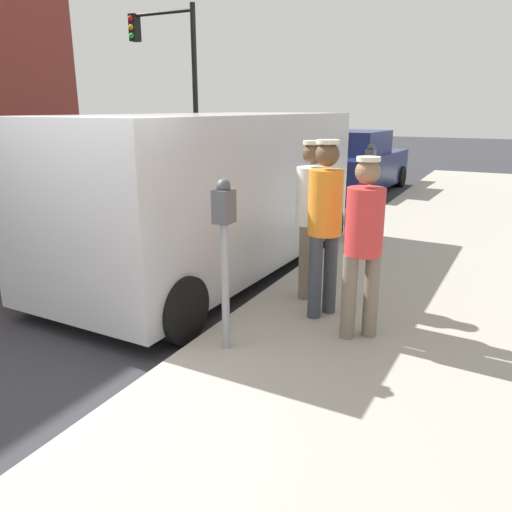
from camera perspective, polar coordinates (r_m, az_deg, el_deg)
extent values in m
plane|color=#2D2D33|center=(4.86, -23.87, -12.43)|extent=(80.00, 80.00, 0.00)
cube|color=#9E998E|center=(3.36, 23.17, -25.03)|extent=(5.00, 32.00, 0.15)
cylinder|color=gray|center=(4.42, -3.48, -3.55)|extent=(0.07, 0.07, 1.15)
cube|color=#4C4C51|center=(4.23, -3.64, 5.60)|extent=(0.14, 0.18, 0.28)
sphere|color=#47474C|center=(4.20, -3.68, 7.87)|extent=(0.12, 0.12, 0.12)
cylinder|color=gray|center=(8.68, 12.48, 6.01)|extent=(0.07, 0.07, 1.15)
cube|color=#4C4C51|center=(8.58, 12.77, 10.70)|extent=(0.14, 0.18, 0.28)
sphere|color=#47474C|center=(8.57, 12.84, 11.83)|extent=(0.12, 0.12, 0.12)
cylinder|color=#383D47|center=(5.30, 8.36, -1.92)|extent=(0.14, 0.14, 0.86)
cylinder|color=#383D47|center=(5.15, 6.68, -2.41)|extent=(0.14, 0.14, 0.86)
cylinder|color=orange|center=(5.04, 7.85, 5.98)|extent=(0.34, 0.34, 0.64)
sphere|color=brown|center=(4.98, 8.06, 11.29)|extent=(0.23, 0.23, 0.23)
cylinder|color=silver|center=(4.97, 8.11, 12.62)|extent=(0.22, 0.22, 0.04)
cylinder|color=#726656|center=(5.85, 6.55, -0.23)|extent=(0.14, 0.14, 0.84)
cylinder|color=#726656|center=(5.66, 5.54, -0.76)|extent=(0.14, 0.14, 0.84)
cylinder|color=white|center=(5.59, 6.28, 6.73)|extent=(0.34, 0.34, 0.63)
sphere|color=brown|center=(5.53, 6.43, 11.42)|extent=(0.23, 0.23, 0.23)
cylinder|color=silver|center=(5.52, 6.47, 12.59)|extent=(0.22, 0.22, 0.04)
cylinder|color=#726656|center=(4.84, 12.86, -4.32)|extent=(0.14, 0.14, 0.81)
cylinder|color=#726656|center=(4.76, 10.42, -4.54)|extent=(0.14, 0.14, 0.81)
cylinder|color=red|center=(4.60, 12.15, 3.81)|extent=(0.34, 0.34, 0.60)
sphere|color=#8C6647|center=(4.53, 12.49, 9.26)|extent=(0.22, 0.22, 0.22)
cylinder|color=silver|center=(4.51, 12.57, 10.63)|extent=(0.21, 0.21, 0.04)
cube|color=#BCBCC1|center=(6.94, -4.87, 7.53)|extent=(2.16, 5.26, 1.96)
cube|color=black|center=(9.03, 3.86, 12.09)|extent=(1.84, 0.14, 0.88)
cylinder|color=black|center=(9.29, -2.67, 4.63)|extent=(0.24, 0.69, 0.68)
cylinder|color=black|center=(8.48, 8.38, 3.32)|extent=(0.24, 0.69, 0.68)
cylinder|color=black|center=(6.29, -22.50, -2.40)|extent=(0.24, 0.69, 0.68)
cylinder|color=black|center=(5.01, -8.52, -5.97)|extent=(0.24, 0.69, 0.68)
cube|color=navy|center=(14.17, 10.91, 9.51)|extent=(2.05, 4.49, 0.89)
cube|color=navy|center=(13.90, 10.77, 12.47)|extent=(1.70, 2.06, 0.60)
cylinder|color=black|center=(16.04, 9.90, 9.22)|extent=(0.25, 0.61, 0.60)
cylinder|color=black|center=(15.54, 15.92, 8.62)|extent=(0.25, 0.61, 0.60)
cylinder|color=black|center=(13.02, 4.79, 7.79)|extent=(0.25, 0.61, 0.60)
cylinder|color=black|center=(12.39, 12.05, 7.06)|extent=(0.25, 0.61, 0.60)
cylinder|color=black|center=(16.45, -6.86, 17.55)|extent=(0.16, 0.16, 5.20)
cylinder|color=black|center=(17.36, -10.80, 25.29)|extent=(2.40, 0.10, 0.10)
cube|color=black|center=(17.92, -13.52, 23.72)|extent=(0.24, 0.32, 0.80)
sphere|color=red|center=(17.82, -13.96, 24.55)|extent=(0.17, 0.17, 0.17)
sphere|color=yellow|center=(17.79, -13.90, 23.76)|extent=(0.17, 0.17, 0.17)
sphere|color=green|center=(17.75, -13.84, 22.96)|extent=(0.17, 0.17, 0.17)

